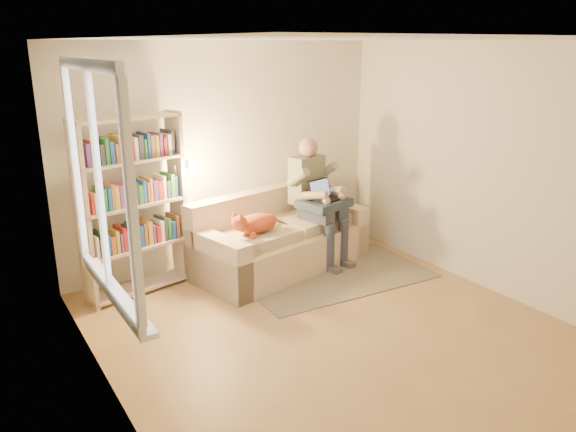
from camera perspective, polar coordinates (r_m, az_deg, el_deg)
floor at (r=5.30m, az=5.16°, el=-11.90°), size 4.50×4.50×0.00m
ceiling at (r=4.64m, az=6.06°, el=17.45°), size 4.00×4.50×0.02m
wall_left at (r=3.96m, az=-18.04°, el=-2.40°), size 0.02×4.50×2.60m
wall_right at (r=6.21m, az=20.42°, el=4.28°), size 0.02×4.50×2.60m
wall_back at (r=6.68m, az=-6.33°, el=6.12°), size 4.00×0.02×2.60m
window at (r=4.14m, az=-18.14°, el=-0.50°), size 0.12×1.52×1.69m
sofa at (r=6.65m, az=-0.92°, el=-2.56°), size 2.26×1.37×0.90m
person at (r=6.69m, az=2.80°, el=2.27°), size 0.53×0.72×1.51m
cat at (r=6.11m, az=-3.57°, el=-0.80°), size 0.71×0.36×0.27m
blanket at (r=6.63m, az=3.79°, el=1.34°), size 0.63×0.56×0.09m
laptop at (r=6.61m, az=3.74°, el=2.24°), size 0.39×0.34×0.29m
bookshelf at (r=5.98m, az=-15.51°, el=1.79°), size 1.29×0.51×1.90m
rug at (r=6.53m, az=4.75°, el=-5.99°), size 2.20×1.38×0.01m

